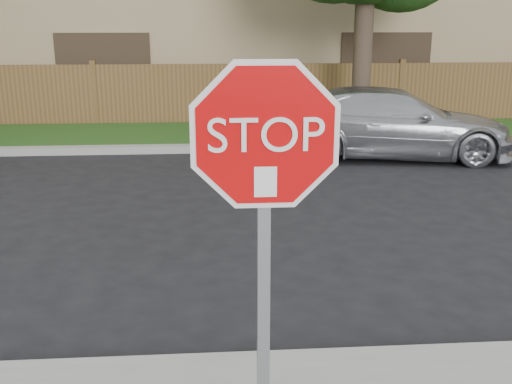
{
  "coord_description": "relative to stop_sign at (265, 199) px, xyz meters",
  "views": [
    {
      "loc": [
        -1.0,
        -4.29,
        2.68
      ],
      "look_at": [
        -0.75,
        -0.9,
        1.7
      ],
      "focal_mm": 42.0,
      "sensor_mm": 36.0,
      "label": 1
    }
  ],
  "objects": [
    {
      "name": "ground",
      "position": [
        0.75,
        1.48,
        -1.83
      ],
      "size": [
        90.0,
        90.0,
        0.0
      ],
      "primitive_type": "plane",
      "color": "black",
      "rests_on": "ground"
    },
    {
      "name": "grass_strip",
      "position": [
        0.75,
        11.28,
        -1.77
      ],
      "size": [
        70.0,
        3.0,
        0.12
      ],
      "primitive_type": "cube",
      "color": "#1E4714",
      "rests_on": "ground"
    },
    {
      "name": "stop_sign",
      "position": [
        0.0,
        0.0,
        0.0
      ],
      "size": [
        1.01,
        0.13,
        2.55
      ],
      "color": "gray",
      "rests_on": "sidewalk_near"
    },
    {
      "name": "sedan_right",
      "position": [
        3.32,
        8.9,
        -1.14
      ],
      "size": [
        5.03,
        2.67,
        1.39
      ],
      "primitive_type": "imported",
      "rotation": [
        0.0,
        0.0,
        1.41
      ],
      "color": "#AEB0B6",
      "rests_on": "ground"
    },
    {
      "name": "far_curb",
      "position": [
        0.75,
        9.63,
        -1.75
      ],
      "size": [
        70.0,
        0.3,
        0.15
      ],
      "primitive_type": "cube",
      "color": "gray",
      "rests_on": "ground"
    },
    {
      "name": "fence",
      "position": [
        0.75,
        12.88,
        -1.03
      ],
      "size": [
        70.0,
        0.12,
        1.6
      ],
      "primitive_type": "cube",
      "color": "brown",
      "rests_on": "ground"
    }
  ]
}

